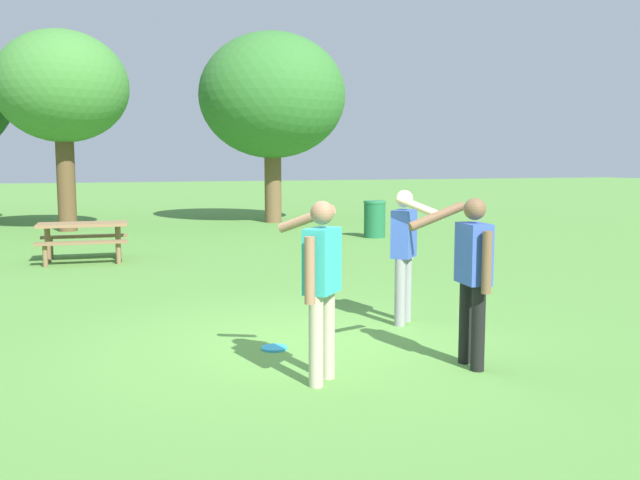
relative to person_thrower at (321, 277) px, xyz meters
The scene contains 9 objects.
ground_plane 1.63m from the person_thrower, 76.54° to the left, with size 120.00×120.00×0.00m, color #568E3D.
person_thrower is the anchor object (origin of this frame).
person_catcher 2.46m from the person_thrower, 45.08° to the left, with size 0.48×0.84×1.64m.
person_bystander 1.52m from the person_thrower, ahead, with size 0.66×0.66×1.64m.
frisbee 1.52m from the person_thrower, 94.35° to the left, with size 0.28×0.28×0.03m, color #2D9EDB.
picnic_table_near 8.82m from the person_thrower, 102.08° to the left, with size 1.79×1.53×0.77m.
trash_can_further_along 11.82m from the person_thrower, 62.86° to the left, with size 0.59×0.59×0.96m.
tree_back_left 15.47m from the person_thrower, 98.12° to the left, with size 3.64×3.64×5.60m.
tree_back_right 16.52m from the person_thrower, 75.19° to the left, with size 4.68×4.68×6.06m.
Camera 1 is at (-2.37, -6.87, 1.99)m, focal length 38.19 mm.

